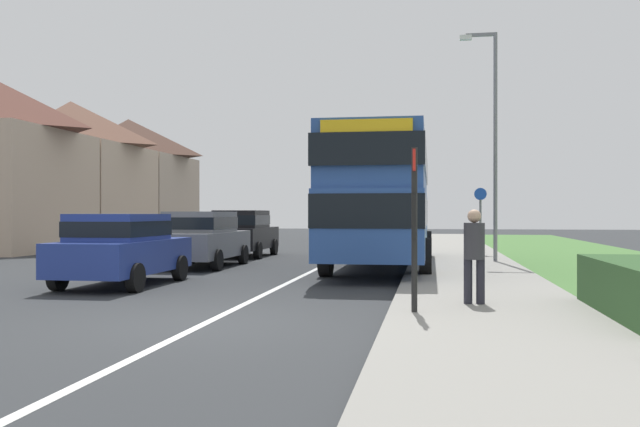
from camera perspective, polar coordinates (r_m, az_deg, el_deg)
The scene contains 12 objects.
ground_plane at distance 10.24m, azimuth -9.47°, elevation -9.01°, with size 120.00×120.00×0.00m, color #2D3033.
lane_marking_centre at distance 17.95m, azimuth -1.21°, elevation -5.10°, with size 0.14×60.00×0.01m, color silver.
pavement_near_side at distance 15.68m, azimuth 12.76°, elevation -5.64°, with size 3.20×68.00×0.12m, color gray.
double_decker_bus at distance 20.12m, azimuth 5.32°, elevation 1.55°, with size 2.80×10.90×3.70m.
parked_car_blue at distance 15.72m, azimuth -16.24°, elevation -2.63°, with size 1.90×4.00×1.59m.
parked_car_grey at distance 20.62m, azimuth -9.80°, elevation -1.91°, with size 1.92×4.30×1.65m.
parked_car_black at distance 25.32m, azimuth -6.49°, elevation -1.50°, with size 1.96×4.00×1.71m.
pedestrian_at_stop at distance 11.48m, azimuth 12.76°, elevation -3.13°, with size 0.34×0.34×1.67m.
bus_stop_sign at distance 10.37m, azimuth 7.89°, elevation -0.35°, with size 0.09×0.52×2.60m.
cycle_route_sign at distance 25.25m, azimuth 13.26°, elevation -0.38°, with size 0.44×0.08×2.52m.
street_lamp_mid at distance 21.84m, azimuth 14.16°, elevation 6.68°, with size 1.14×0.20×7.18m.
house_terrace_far_side at distance 37.66m, azimuth -20.12°, elevation 3.22°, with size 6.82×20.34×7.41m.
Camera 1 is at (3.25, -9.58, 1.61)m, focal length 38.30 mm.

